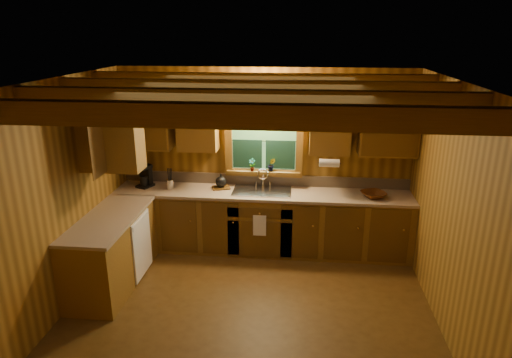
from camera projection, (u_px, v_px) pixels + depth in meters
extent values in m
plane|color=#4F3413|center=(249.00, 312.00, 5.15)|extent=(4.20, 4.20, 0.00)
plane|color=brown|center=(247.00, 82.00, 4.33)|extent=(4.20, 4.20, 0.00)
plane|color=brown|center=(264.00, 159.00, 6.53)|extent=(4.20, 0.00, 4.20)
plane|color=brown|center=(213.00, 315.00, 2.94)|extent=(4.20, 0.00, 4.20)
plane|color=brown|center=(59.00, 200.00, 4.95)|extent=(0.00, 3.80, 3.80)
plane|color=brown|center=(454.00, 215.00, 4.53)|extent=(0.00, 3.80, 3.80)
cube|color=brown|center=(227.00, 116.00, 3.23)|extent=(4.20, 0.14, 0.18)
cube|color=brown|center=(242.00, 100.00, 3.99)|extent=(4.20, 0.14, 0.18)
cube|color=brown|center=(252.00, 89.00, 4.74)|extent=(4.20, 0.14, 0.18)
cube|color=brown|center=(259.00, 81.00, 5.50)|extent=(4.20, 0.14, 0.18)
cube|color=brown|center=(262.00, 222.00, 6.51)|extent=(4.20, 0.62, 0.86)
cube|color=brown|center=(112.00, 252.00, 5.64)|extent=(0.62, 1.60, 0.86)
cube|color=tan|center=(262.00, 193.00, 6.37)|extent=(4.20, 0.66, 0.04)
cube|color=tan|center=(109.00, 219.00, 5.50)|extent=(0.64, 1.60, 0.04)
cube|color=#9C8468|center=(264.00, 180.00, 6.62)|extent=(4.20, 0.02, 0.16)
cube|color=white|center=(142.00, 246.00, 5.80)|extent=(0.02, 0.60, 0.80)
cube|color=brown|center=(144.00, 122.00, 6.37)|extent=(0.78, 0.34, 0.78)
cube|color=brown|center=(198.00, 123.00, 6.29)|extent=(0.55, 0.34, 0.78)
cube|color=brown|center=(330.00, 126.00, 6.11)|extent=(0.55, 0.34, 0.78)
cube|color=brown|center=(389.00, 127.00, 6.03)|extent=(0.78, 0.34, 0.78)
cube|color=brown|center=(96.00, 138.00, 5.40)|extent=(0.34, 1.10, 0.78)
cube|color=brown|center=(264.00, 111.00, 6.27)|extent=(1.12, 0.08, 0.10)
cube|color=brown|center=(264.00, 173.00, 6.56)|extent=(1.12, 0.08, 0.10)
cube|color=brown|center=(229.00, 142.00, 6.47)|extent=(0.10, 0.08, 0.80)
cube|color=brown|center=(300.00, 143.00, 6.36)|extent=(0.10, 0.08, 0.80)
cube|color=#3E7C34|center=(264.00, 142.00, 6.45)|extent=(0.92, 0.01, 0.80)
cube|color=#102E24|center=(247.00, 154.00, 6.50)|extent=(0.42, 0.02, 0.42)
cube|color=#102E24|center=(280.00, 155.00, 6.45)|extent=(0.42, 0.02, 0.42)
cylinder|color=black|center=(264.00, 141.00, 6.42)|extent=(0.92, 0.01, 0.01)
cube|color=brown|center=(263.00, 172.00, 6.51)|extent=(1.06, 0.14, 0.04)
cylinder|color=black|center=(264.00, 95.00, 6.20)|extent=(0.08, 0.03, 0.08)
cylinder|color=black|center=(256.00, 95.00, 6.15)|extent=(0.09, 0.17, 0.08)
cylinder|color=black|center=(271.00, 95.00, 6.13)|extent=(0.09, 0.17, 0.08)
sphere|color=#FFE0A5|center=(252.00, 101.00, 6.12)|extent=(0.13, 0.13, 0.13)
sphere|color=#FFE0A5|center=(275.00, 101.00, 6.09)|extent=(0.13, 0.13, 0.13)
cylinder|color=white|center=(329.00, 163.00, 6.07)|extent=(0.27, 0.11, 0.11)
cube|color=white|center=(260.00, 226.00, 6.18)|extent=(0.18, 0.01, 0.30)
cube|color=silver|center=(262.00, 191.00, 6.37)|extent=(0.82, 0.48, 0.02)
cube|color=#262628|center=(249.00, 195.00, 6.41)|extent=(0.34, 0.40, 0.14)
cube|color=#262628|center=(275.00, 196.00, 6.37)|extent=(0.34, 0.40, 0.14)
cylinder|color=silver|center=(263.00, 180.00, 6.51)|extent=(0.04, 0.04, 0.22)
torus|color=silver|center=(263.00, 174.00, 6.42)|extent=(0.16, 0.02, 0.16)
cube|color=black|center=(145.00, 186.00, 6.57)|extent=(0.18, 0.22, 0.03)
cube|color=black|center=(146.00, 174.00, 6.59)|extent=(0.18, 0.08, 0.31)
cube|color=black|center=(143.00, 167.00, 6.46)|extent=(0.18, 0.20, 0.04)
cylinder|color=black|center=(144.00, 181.00, 6.51)|extent=(0.11, 0.11, 0.13)
cylinder|color=silver|center=(170.00, 184.00, 6.47)|extent=(0.11, 0.11, 0.14)
cylinder|color=black|center=(168.00, 175.00, 6.42)|extent=(0.03, 0.03, 0.20)
cylinder|color=black|center=(169.00, 175.00, 6.43)|extent=(0.01, 0.01, 0.20)
cylinder|color=black|center=(170.00, 175.00, 6.43)|extent=(0.03, 0.03, 0.20)
cylinder|color=black|center=(171.00, 175.00, 6.44)|extent=(0.04, 0.05, 0.20)
cube|color=#543612|center=(221.00, 188.00, 6.49)|extent=(0.29, 0.25, 0.02)
sphere|color=black|center=(221.00, 182.00, 6.47)|extent=(0.16, 0.16, 0.16)
cylinder|color=black|center=(221.00, 175.00, 6.43)|extent=(0.03, 0.03, 0.04)
imported|color=#48230C|center=(373.00, 195.00, 6.13)|extent=(0.43, 0.43, 0.08)
imported|color=#543612|center=(252.00, 165.00, 6.46)|extent=(0.10, 0.07, 0.19)
imported|color=#543612|center=(271.00, 165.00, 6.45)|extent=(0.11, 0.09, 0.20)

